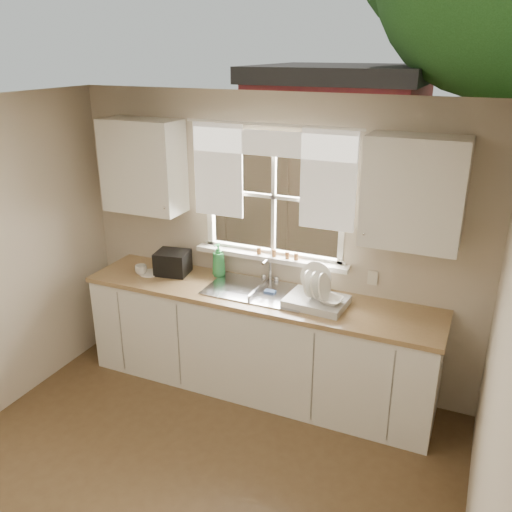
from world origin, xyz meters
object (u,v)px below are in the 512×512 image
at_px(cup, 141,270).
at_px(black_appliance, 173,263).
at_px(dish_rack, 316,297).
at_px(soap_bottle_a, 219,260).

xyz_separation_m(cup, black_appliance, (0.25, 0.14, 0.06)).
distance_m(dish_rack, soap_bottle_a, 1.00).
xyz_separation_m(dish_rack, cup, (-1.63, -0.04, -0.02)).
height_order(dish_rack, cup, dish_rack).
height_order(cup, black_appliance, black_appliance).
bearing_deg(soap_bottle_a, black_appliance, -153.97).
bearing_deg(black_appliance, soap_bottle_a, 6.41).
height_order(dish_rack, black_appliance, dish_rack).
relative_size(dish_rack, cup, 4.44).
xyz_separation_m(dish_rack, soap_bottle_a, (-0.97, 0.21, 0.09)).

